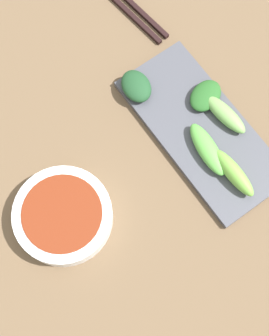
% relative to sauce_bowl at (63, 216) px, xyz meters
% --- Properties ---
extents(tabletop, '(2.10, 2.10, 0.02)m').
position_rel_sauce_bowl_xyz_m(tabletop, '(0.12, -0.04, -0.03)').
color(tabletop, brown).
rests_on(tabletop, ground).
extents(sauce_bowl, '(0.15, 0.15, 0.04)m').
position_rel_sauce_bowl_xyz_m(sauce_bowl, '(0.00, 0.00, 0.00)').
color(sauce_bowl, white).
rests_on(sauce_bowl, tabletop).
extents(serving_plate, '(0.13, 0.29, 0.01)m').
position_rel_sauce_bowl_xyz_m(serving_plate, '(0.26, -0.01, -0.01)').
color(serving_plate, '#484A53').
rests_on(serving_plate, tabletop).
extents(broccoli_stalk_0, '(0.04, 0.10, 0.02)m').
position_rel_sauce_bowl_xyz_m(broccoli_stalk_0, '(0.24, -0.04, 0.00)').
color(broccoli_stalk_0, '#5DB247').
rests_on(broccoli_stalk_0, serving_plate).
extents(broccoli_leafy_1, '(0.07, 0.06, 0.02)m').
position_rel_sauce_bowl_xyz_m(broccoli_leafy_1, '(0.29, 0.03, 0.00)').
color(broccoli_leafy_1, '#265D24').
rests_on(broccoli_leafy_1, serving_plate).
extents(broccoli_stalk_2, '(0.04, 0.09, 0.02)m').
position_rel_sauce_bowl_xyz_m(broccoli_stalk_2, '(0.30, -0.01, 0.00)').
color(broccoli_stalk_2, '#77AC59').
rests_on(broccoli_stalk_2, serving_plate).
extents(broccoli_stalk_3, '(0.03, 0.09, 0.03)m').
position_rel_sauce_bowl_xyz_m(broccoli_stalk_3, '(0.25, -0.10, 0.01)').
color(broccoli_stalk_3, '#75BB45').
rests_on(broccoli_stalk_3, serving_plate).
extents(broccoli_leafy_4, '(0.05, 0.06, 0.02)m').
position_rel_sauce_bowl_xyz_m(broccoli_leafy_4, '(0.21, 0.11, 0.01)').
color(broccoli_leafy_4, '#1F4928').
rests_on(broccoli_leafy_4, serving_plate).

